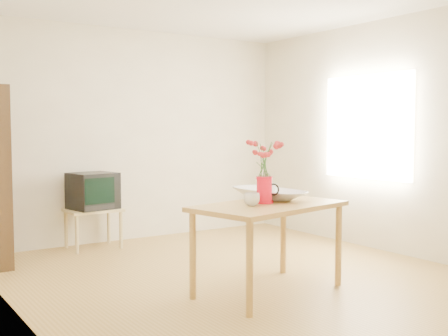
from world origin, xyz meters
TOP-DOWN VIEW (x-y plane):
  - room at (0.03, 0.00)m, footprint 4.50×4.50m
  - table at (-0.09, -0.52)m, footprint 1.41×0.99m
  - tv_stand at (-0.70, 1.97)m, footprint 0.60×0.45m
  - pitcher at (-0.10, -0.46)m, footprint 0.15×0.21m
  - flowers at (-0.10, -0.46)m, footprint 0.26×0.26m
  - mug at (-0.28, -0.53)m, footprint 0.17×0.17m
  - bowl at (0.13, -0.23)m, footprint 0.56×0.56m
  - teacup_a at (0.09, -0.23)m, footprint 0.09×0.09m
  - teacup_b at (0.18, -0.21)m, footprint 0.10×0.10m
  - television at (-0.70, 1.98)m, footprint 0.55×0.52m

SIDE VIEW (x-z plane):
  - tv_stand at x=-0.70m, z-range 0.16..0.62m
  - table at x=-0.09m, z-range 0.28..1.03m
  - television at x=-0.70m, z-range 0.46..0.88m
  - mug at x=-0.28m, z-range 0.75..0.85m
  - pitcher at x=-0.10m, z-range 0.74..0.97m
  - teacup_a at x=0.09m, z-range 0.92..0.98m
  - teacup_b at x=0.18m, z-range 0.92..0.99m
  - bowl at x=0.13m, z-range 0.75..1.26m
  - flowers at x=-0.10m, z-range 0.97..1.34m
  - room at x=0.03m, z-range -0.95..3.55m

